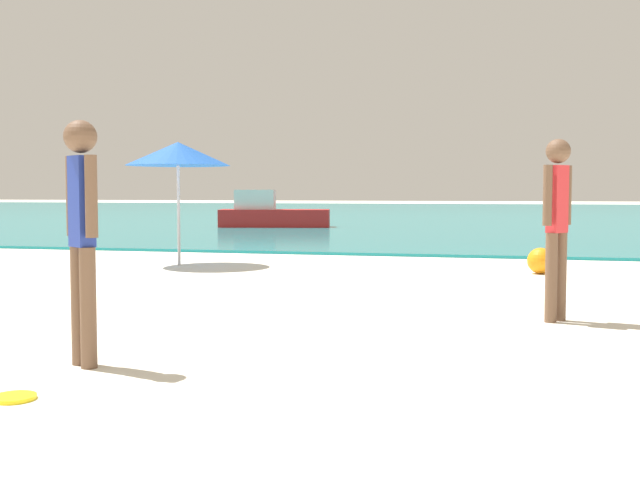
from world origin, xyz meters
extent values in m
cube|color=teal|center=(0.00, 44.80, 0.03)|extent=(160.00, 60.00, 0.06)
cylinder|color=brown|center=(-1.55, 5.14, 0.43)|extent=(0.11, 0.11, 0.85)
cylinder|color=brown|center=(-1.43, 5.06, 0.43)|extent=(0.11, 0.11, 0.85)
cube|color=#233899|center=(-1.49, 5.10, 1.17)|extent=(0.23, 0.21, 0.64)
sphere|color=brown|center=(-1.49, 5.10, 1.62)|extent=(0.23, 0.23, 0.23)
cylinder|color=brown|center=(-1.62, 5.19, 1.20)|extent=(0.09, 0.09, 0.57)
cylinder|color=brown|center=(-1.36, 5.01, 1.20)|extent=(0.09, 0.09, 0.57)
cylinder|color=yellow|center=(-1.43, 4.21, 0.01)|extent=(0.26, 0.26, 0.03)
cylinder|color=brown|center=(1.81, 7.81, 0.42)|extent=(0.11, 0.11, 0.85)
cylinder|color=brown|center=(1.90, 7.93, 0.42)|extent=(0.11, 0.11, 0.85)
cube|color=red|center=(1.86, 7.87, 1.17)|extent=(0.21, 0.23, 0.64)
sphere|color=brown|center=(1.86, 7.87, 1.62)|extent=(0.23, 0.23, 0.23)
cylinder|color=brown|center=(1.76, 7.74, 1.20)|extent=(0.08, 0.08, 0.57)
cylinder|color=brown|center=(1.95, 7.99, 1.20)|extent=(0.08, 0.08, 0.57)
cube|color=red|center=(-6.17, 24.75, 0.35)|extent=(3.78, 1.86, 0.58)
cube|color=silver|center=(-6.81, 24.62, 0.97)|extent=(1.44, 1.06, 0.65)
sphere|color=orange|center=(1.88, 12.26, 0.20)|extent=(0.39, 0.39, 0.39)
cylinder|color=#B7B7BC|center=(-3.97, 12.22, 1.02)|extent=(0.05, 0.05, 2.04)
cone|color=blue|center=(-3.97, 12.22, 1.86)|extent=(1.74, 1.74, 0.39)
camera|label=1|loc=(1.43, 0.25, 1.24)|focal=43.36mm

